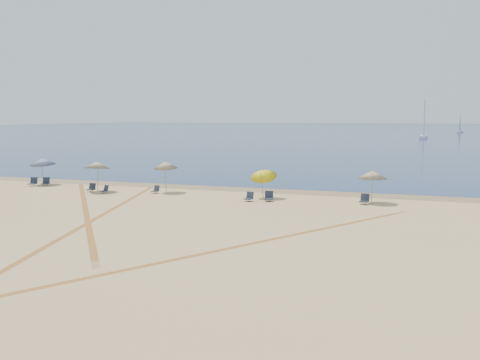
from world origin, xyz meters
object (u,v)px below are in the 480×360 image
object	(u,v)px
chair_1	(46,182)
chair_3	(105,190)
chair_2	(92,188)
chair_4	(156,190)
sailboat_0	(460,127)
umbrella_3	(263,173)
chair_5	(249,197)
chair_0	(33,182)
umbrella_0	(42,162)
umbrella_4	(372,175)
umbrella_2	(166,165)
chair_7	(365,200)
sailboat_1	(424,127)
chair_6	(269,197)
umbrella_1	(97,165)

from	to	relation	value
chair_1	chair_3	distance (m)	7.61
chair_2	chair_4	distance (m)	5.40
chair_1	sailboat_0	xyz separation A→B (m)	(49.96, 163.31, 1.80)
umbrella_3	chair_5	size ratio (longest dim) A/B	3.42
chair_2	chair_5	size ratio (longest dim) A/B	0.94
chair_0	chair_2	size ratio (longest dim) A/B	1.22
umbrella_3	chair_3	distance (m)	12.85
umbrella_3	chair_0	xyz separation A→B (m)	(-20.97, 0.23, -1.54)
chair_5	sailboat_0	size ratio (longest dim) A/B	0.11
umbrella_0	umbrella_4	world-z (taller)	umbrella_0
umbrella_2	chair_7	bearing A→B (deg)	-3.00
chair_2	sailboat_1	distance (m)	114.72
chair_5	chair_7	distance (m)	8.10
chair_1	chair_6	world-z (taller)	same
chair_1	chair_7	size ratio (longest dim) A/B	1.12
chair_4	umbrella_0	bearing A→B (deg)	-175.61
umbrella_0	umbrella_1	bearing A→B (deg)	-16.96
umbrella_3	chair_0	size ratio (longest dim) A/B	2.98
umbrella_1	chair_0	bearing A→B (deg)	171.33
umbrella_0	sailboat_1	distance (m)	114.29
chair_4	umbrella_2	bearing A→B (deg)	64.76
umbrella_1	chair_6	world-z (taller)	umbrella_1
umbrella_0	chair_2	bearing A→B (deg)	-19.96
umbrella_2	chair_2	size ratio (longest dim) A/B	3.72
chair_1	chair_5	bearing A→B (deg)	-25.82
umbrella_0	sailboat_1	size ratio (longest dim) A/B	0.24
umbrella_1	umbrella_3	bearing A→B (deg)	3.65
chair_3	chair_4	distance (m)	4.07
umbrella_2	umbrella_4	size ratio (longest dim) A/B	1.10
umbrella_3	umbrella_4	world-z (taller)	umbrella_3
umbrella_3	sailboat_0	distance (m)	166.67
chair_1	chair_3	size ratio (longest dim) A/B	1.17
chair_1	chair_3	xyz separation A→B (m)	(7.31, -2.09, -0.05)
umbrella_0	chair_4	distance (m)	12.19
chair_5	chair_7	xyz separation A→B (m)	(7.99, 1.32, 0.02)
umbrella_1	chair_3	distance (m)	2.22
umbrella_4	chair_7	bearing A→B (deg)	-120.53
chair_1	umbrella_0	bearing A→B (deg)	121.25
umbrella_4	chair_3	xyz separation A→B (m)	(-20.50, -1.81, -1.73)
chair_0	sailboat_1	distance (m)	115.38
chair_0	chair_1	world-z (taller)	chair_0
chair_1	chair_6	xyz separation A→B (m)	(20.74, -1.91, 0.00)
chair_0	sailboat_1	xyz separation A→B (m)	(36.39, 109.45, 2.79)
chair_4	chair_2	bearing A→B (deg)	-159.03
chair_1	sailboat_1	size ratio (longest dim) A/B	0.08
umbrella_3	chair_5	world-z (taller)	umbrella_3
chair_5	sailboat_0	xyz separation A→B (m)	(30.58, 165.64, 1.82)
umbrella_1	chair_5	xyz separation A→B (m)	(13.11, -0.81, -1.85)
umbrella_3	sailboat_1	distance (m)	110.77
umbrella_4	chair_1	size ratio (longest dim) A/B	2.72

